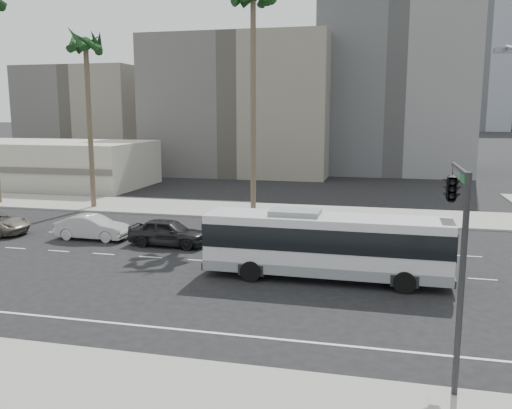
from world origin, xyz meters
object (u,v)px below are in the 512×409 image
(car_a, at_px, (168,232))
(car_b, at_px, (92,227))
(city_bus, at_px, (326,244))
(traffic_signal, at_px, (453,195))
(palm_mid, at_px, (86,47))

(car_a, distance_m, car_b, 5.56)
(city_bus, relative_size, car_b, 2.49)
(car_a, bearing_deg, traffic_signal, -126.08)
(car_b, height_order, palm_mid, palm_mid)
(city_bus, xyz_separation_m, traffic_signal, (4.95, -7.49, 3.76))
(city_bus, height_order, car_a, city_bus)
(city_bus, distance_m, traffic_signal, 9.73)
(car_a, relative_size, car_b, 1.03)
(traffic_signal, bearing_deg, palm_mid, 139.29)
(city_bus, distance_m, car_b, 16.69)
(city_bus, xyz_separation_m, car_b, (-15.87, 5.05, -1.03))
(palm_mid, bearing_deg, city_bus, -35.49)
(car_a, height_order, car_b, car_a)
(car_a, bearing_deg, city_bus, -111.72)
(car_a, xyz_separation_m, car_b, (-5.54, 0.46, -0.06))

